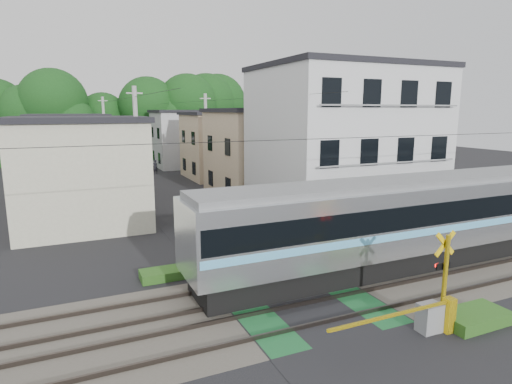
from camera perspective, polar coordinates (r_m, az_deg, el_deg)
name	(u,v)px	position (r m, az deg, el deg)	size (l,w,h in m)	color
ground	(298,299)	(15.83, 5.69, -14.03)	(120.00, 120.00, 0.00)	black
track_bed	(299,298)	(15.81, 5.69, -13.91)	(120.00, 120.00, 0.14)	#47423A
crossing_signal_near	(434,310)	(14.43, 22.60, -14.32)	(4.74, 0.65, 3.09)	yellow
crossing_signal_far	(199,259)	(17.75, -7.63, -8.78)	(4.74, 0.65, 3.09)	yellow
apartment_block	(344,143)	(27.04, 11.62, 6.40)	(10.20, 8.36, 9.30)	silver
houses_row	(157,149)	(39.21, -13.06, 5.59)	(22.07, 31.35, 6.80)	beige
tree_hill	(132,115)	(60.99, -16.18, 9.89)	(40.00, 13.10, 11.99)	#164216
catenary	(431,186)	(18.40, 22.32, 0.80)	(60.00, 5.04, 7.00)	#2D2D33
utility_poles	(148,142)	(36.05, -14.25, 6.43)	(7.90, 42.00, 8.00)	#A5A5A0
pedestrian	(155,167)	(46.47, -13.30, 3.27)	(0.56, 0.36, 1.52)	black
weed_patches	(341,287)	(16.56, 11.27, -12.33)	(10.25, 8.80, 0.40)	#2D5E1E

